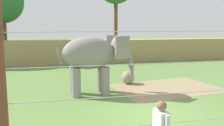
{
  "coord_description": "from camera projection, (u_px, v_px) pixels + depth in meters",
  "views": [
    {
      "loc": [
        -3.54,
        -8.43,
        3.28
      ],
      "look_at": [
        -0.8,
        3.69,
        1.4
      ],
      "focal_mm": 40.63,
      "sensor_mm": 36.0,
      "label": 1
    }
  ],
  "objects": [
    {
      "name": "ground_plane",
      "position": [
        155.0,
        114.0,
        9.4
      ],
      "size": [
        120.0,
        120.0,
        0.0
      ],
      "primitive_type": "plane",
      "color": "#5B7F3D"
    },
    {
      "name": "cable_fence",
      "position": [
        195.0,
        72.0,
        6.58
      ],
      "size": [
        10.45,
        0.22,
        4.08
      ],
      "color": "brown",
      "rests_on": "ground"
    },
    {
      "name": "enrichment_ball",
      "position": [
        128.0,
        77.0,
        14.19
      ],
      "size": [
        0.72,
        0.72,
        0.72
      ],
      "primitive_type": "sphere",
      "color": "gray",
      "rests_on": "ground"
    },
    {
      "name": "embankment_wall",
      "position": [
        96.0,
        51.0,
        22.41
      ],
      "size": [
        36.0,
        1.8,
        1.97
      ],
      "primitive_type": "cube",
      "color": "tan",
      "rests_on": "ground"
    },
    {
      "name": "dirt_patch",
      "position": [
        167.0,
        88.0,
        13.32
      ],
      "size": [
        5.84,
        4.48,
        0.01
      ],
      "primitive_type": "cube",
      "rotation": [
        0.0,
        0.0,
        0.16
      ],
      "color": "#937F5B",
      "rests_on": "ground"
    },
    {
      "name": "tree_behind_wall",
      "position": [
        2.0,
        2.0,
        22.16
      ],
      "size": [
        3.64,
        3.64,
        7.23
      ],
      "color": "brown",
      "rests_on": "ground"
    },
    {
      "name": "elephant",
      "position": [
        95.0,
        55.0,
        11.91
      ],
      "size": [
        3.77,
        1.6,
        2.79
      ],
      "color": "gray",
      "rests_on": "ground"
    }
  ]
}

